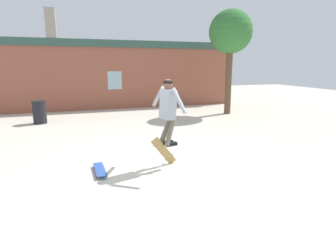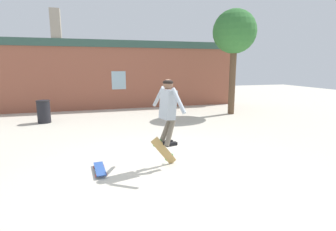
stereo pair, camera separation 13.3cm
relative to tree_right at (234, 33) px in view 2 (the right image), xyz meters
The scene contains 7 objects.
ground_plane 7.92m from the tree_right, 132.73° to the right, with size 40.00×40.00×0.00m, color beige.
building_backdrop 5.98m from the tree_right, 147.79° to the left, with size 13.82×0.52×4.74m.
tree_right is the anchor object (origin of this frame).
trash_bin 8.52m from the tree_right, behind, with size 0.52×0.52×0.88m.
skater 7.35m from the tree_right, 130.80° to the right, with size 0.41×1.24×1.43m.
skateboard_flipping 7.71m from the tree_right, 131.64° to the right, with size 0.64×0.24×0.75m.
skateboard_resting 8.70m from the tree_right, 139.32° to the right, with size 0.26×0.79×0.08m.
Camera 2 is at (-1.33, -5.37, 2.21)m, focal length 28.00 mm.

